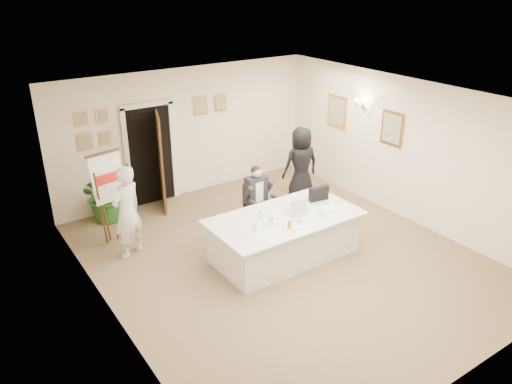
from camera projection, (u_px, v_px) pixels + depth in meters
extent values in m
plane|color=brown|center=(283.00, 257.00, 8.76)|extent=(7.00, 7.00, 0.00)
cube|color=white|center=(287.00, 100.00, 7.63)|extent=(6.00, 7.00, 0.02)
cube|color=white|center=(187.00, 132.00, 10.84)|extent=(6.00, 0.10, 2.80)
cube|color=white|center=(475.00, 285.00, 5.55)|extent=(6.00, 0.10, 2.80)
cube|color=white|center=(106.00, 234.00, 6.65)|extent=(0.10, 7.00, 2.80)
cube|color=white|center=(407.00, 150.00, 9.74)|extent=(0.10, 7.00, 2.80)
cube|color=black|center=(150.00, 156.00, 10.50)|extent=(0.92, 0.06, 2.10)
cube|color=white|center=(127.00, 161.00, 10.21)|extent=(0.10, 0.06, 2.20)
cube|color=white|center=(173.00, 152.00, 10.74)|extent=(0.10, 0.06, 2.20)
cube|color=#381D11|center=(161.00, 162.00, 10.21)|extent=(0.33, 0.81, 2.02)
cube|color=silver|center=(285.00, 237.00, 8.67)|extent=(2.43, 1.21, 0.75)
cube|color=silver|center=(285.00, 217.00, 8.51)|extent=(2.61, 1.39, 0.03)
cube|color=white|center=(107.00, 178.00, 8.66)|extent=(0.63, 0.30, 0.85)
imported|color=silver|center=(127.00, 212.00, 8.53)|extent=(0.72, 0.62, 1.67)
imported|color=black|center=(301.00, 164.00, 10.69)|extent=(0.88, 0.66, 1.63)
imported|color=#22531B|center=(107.00, 194.00, 9.89)|extent=(1.04, 0.91, 1.12)
cube|color=black|center=(319.00, 194.00, 9.06)|extent=(0.39, 0.15, 0.26)
cube|color=white|center=(328.00, 209.00, 8.72)|extent=(0.36, 0.28, 0.03)
cylinder|color=white|center=(251.00, 235.00, 7.88)|extent=(0.29, 0.29, 0.01)
cylinder|color=white|center=(273.00, 236.00, 7.87)|extent=(0.21, 0.21, 0.01)
cylinder|color=white|center=(296.00, 227.00, 8.15)|extent=(0.28, 0.28, 0.01)
cylinder|color=silver|center=(255.00, 227.00, 7.99)|extent=(0.08, 0.08, 0.14)
cylinder|color=silver|center=(299.00, 219.00, 8.28)|extent=(0.06, 0.06, 0.14)
cylinder|color=silver|center=(321.00, 213.00, 8.48)|extent=(0.07, 0.07, 0.14)
cylinder|color=silver|center=(261.00, 214.00, 8.44)|extent=(0.07, 0.07, 0.14)
cylinder|color=orange|center=(290.00, 224.00, 8.10)|extent=(0.07, 0.07, 0.13)
cylinder|color=silver|center=(271.00, 222.00, 8.21)|extent=(0.10, 0.10, 0.11)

